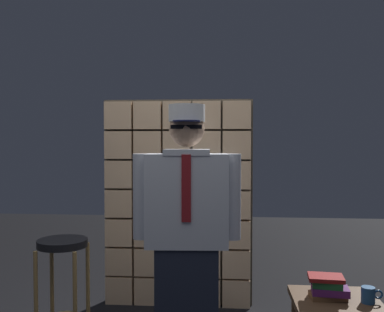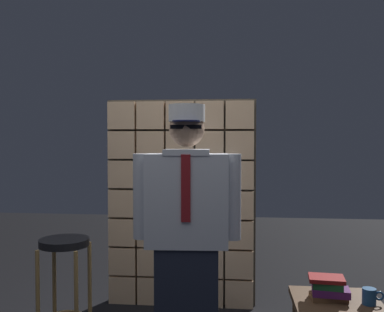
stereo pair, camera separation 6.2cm
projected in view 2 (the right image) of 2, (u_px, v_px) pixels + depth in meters
glass_block_wall at (180, 204)px, 3.90m from camera, size 1.33×0.10×1.86m
standing_person at (187, 235)px, 2.73m from camera, size 0.68×0.30×1.69m
bar_stool at (64, 268)px, 3.03m from camera, size 0.34×0.34×0.80m
side_table at (337, 312)px, 2.63m from camera, size 0.52×0.52×0.51m
book_stack at (329, 288)px, 2.65m from camera, size 0.25×0.21×0.14m
coffee_mug at (370, 296)px, 2.57m from camera, size 0.13×0.08×0.09m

